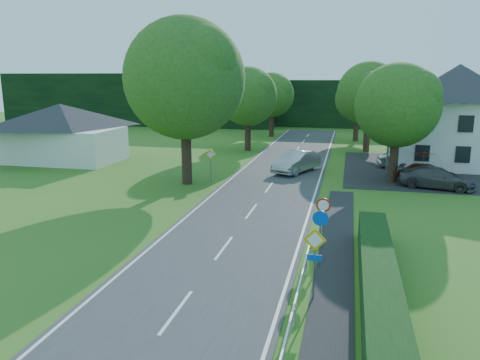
% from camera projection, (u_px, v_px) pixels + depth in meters
% --- Properties ---
extents(road, '(7.00, 80.00, 0.04)m').
position_uv_depth(road, '(258.00, 203.00, 28.69)').
color(road, '#37383A').
rests_on(road, ground).
extents(parking_pad, '(14.00, 16.00, 0.04)m').
position_uv_depth(parking_pad, '(432.00, 171.00, 38.36)').
color(parking_pad, black).
rests_on(parking_pad, ground).
extents(line_edge_left, '(0.12, 80.00, 0.01)m').
position_uv_depth(line_edge_left, '(207.00, 199.00, 29.41)').
color(line_edge_left, white).
rests_on(line_edge_left, road).
extents(line_edge_right, '(0.12, 80.00, 0.01)m').
position_uv_depth(line_edge_right, '(311.00, 205.00, 27.96)').
color(line_edge_right, white).
rests_on(line_edge_right, road).
extents(line_centre, '(0.12, 80.00, 0.01)m').
position_uv_depth(line_centre, '(258.00, 202.00, 28.68)').
color(line_centre, white).
rests_on(line_centre, road).
extents(tree_main, '(9.40, 9.40, 11.64)m').
position_uv_depth(tree_main, '(185.00, 102.00, 32.56)').
color(tree_main, '#294F17').
rests_on(tree_main, ground).
extents(tree_left_far, '(7.00, 7.00, 8.58)m').
position_uv_depth(tree_left_far, '(248.00, 109.00, 47.88)').
color(tree_left_far, '#294F17').
rests_on(tree_left_far, ground).
extents(tree_right_far, '(7.40, 7.40, 9.09)m').
position_uv_depth(tree_right_far, '(368.00, 107.00, 47.04)').
color(tree_right_far, '#294F17').
rests_on(tree_right_far, ground).
extents(tree_left_back, '(6.60, 6.60, 8.07)m').
position_uv_depth(tree_left_back, '(272.00, 105.00, 59.22)').
color(tree_left_back, '#294F17').
rests_on(tree_left_back, ground).
extents(tree_right_back, '(6.20, 6.20, 7.56)m').
position_uv_depth(tree_right_back, '(357.00, 109.00, 55.04)').
color(tree_right_back, '#294F17').
rests_on(tree_right_back, ground).
extents(tree_right_mid, '(7.00, 7.00, 8.58)m').
position_uv_depth(tree_right_mid, '(396.00, 123.00, 33.46)').
color(tree_right_mid, '#294F17').
rests_on(tree_right_mid, ground).
extents(treeline_left, '(44.00, 6.00, 8.00)m').
position_uv_depth(treeline_left, '(136.00, 99.00, 73.97)').
color(treeline_left, black).
rests_on(treeline_left, ground).
extents(treeline_right, '(30.00, 5.00, 7.00)m').
position_uv_depth(treeline_right, '(370.00, 104.00, 69.85)').
color(treeline_right, black).
rests_on(treeline_right, ground).
extents(bungalow_left, '(11.00, 6.50, 5.20)m').
position_uv_depth(bungalow_left, '(62.00, 132.00, 42.06)').
color(bungalow_left, silver).
rests_on(bungalow_left, ground).
extents(house_white, '(10.60, 8.40, 8.60)m').
position_uv_depth(house_white, '(456.00, 114.00, 39.81)').
color(house_white, silver).
rests_on(house_white, ground).
extents(streetlight, '(2.03, 0.18, 8.00)m').
position_uv_depth(streetlight, '(388.00, 118.00, 35.42)').
color(streetlight, slate).
rests_on(streetlight, ground).
extents(sign_priority_right, '(0.78, 0.09, 2.59)m').
position_uv_depth(sign_priority_right, '(315.00, 251.00, 15.92)').
color(sign_priority_right, slate).
rests_on(sign_priority_right, ground).
extents(sign_roundabout, '(0.64, 0.08, 2.37)m').
position_uv_depth(sign_roundabout, '(320.00, 227.00, 18.80)').
color(sign_roundabout, slate).
rests_on(sign_roundabout, ground).
extents(sign_speed_limit, '(0.64, 0.11, 2.37)m').
position_uv_depth(sign_speed_limit, '(323.00, 211.00, 20.67)').
color(sign_speed_limit, slate).
rests_on(sign_speed_limit, ground).
extents(sign_priority_left, '(0.78, 0.09, 2.44)m').
position_uv_depth(sign_priority_left, '(211.00, 159.00, 34.05)').
color(sign_priority_left, slate).
rests_on(sign_priority_left, ground).
extents(moving_car, '(3.66, 5.42, 1.69)m').
position_uv_depth(moving_car, '(297.00, 162.00, 37.49)').
color(moving_car, '#A6A5AA').
rests_on(moving_car, road).
extents(motorcycle, '(1.38, 1.99, 0.99)m').
position_uv_depth(motorcycle, '(306.00, 161.00, 39.81)').
color(motorcycle, black).
rests_on(motorcycle, road).
extents(parked_car_red, '(4.35, 2.40, 1.40)m').
position_uv_depth(parked_car_red, '(427.00, 173.00, 34.03)').
color(parked_car_red, maroon).
rests_on(parked_car_red, parking_pad).
extents(parked_car_silver_a, '(4.19, 1.98, 1.33)m').
position_uv_depth(parked_car_silver_a, '(403.00, 160.00, 39.31)').
color(parked_car_silver_a, '#A3A2A7').
rests_on(parked_car_silver_a, parking_pad).
extents(parked_car_grey, '(5.33, 3.14, 1.45)m').
position_uv_depth(parked_car_grey, '(436.00, 178.00, 32.19)').
color(parked_car_grey, '#454448').
rests_on(parked_car_grey, parking_pad).
extents(parasol, '(2.88, 2.90, 2.00)m').
position_uv_depth(parasol, '(424.00, 164.00, 35.70)').
color(parasol, '#D84511').
rests_on(parasol, parking_pad).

